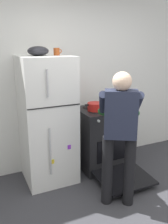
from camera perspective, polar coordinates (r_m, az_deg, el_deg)
kitchen_wall_back at (r=3.72m, az=-4.20°, el=7.60°), size 6.00×0.10×2.70m
refrigerator at (r=3.34m, az=-8.64°, el=-2.02°), size 0.68×0.72×1.73m
stove_range at (r=3.79m, az=4.53°, el=-6.26°), size 0.76×1.24×0.94m
person_cook at (r=2.79m, az=8.46°, el=-3.59°), size 0.69×0.76×1.60m
red_pot at (r=3.52m, az=2.71°, el=1.29°), size 0.33×0.23×0.11m
coffee_mug at (r=3.29m, az=-6.44°, el=13.98°), size 0.11×0.08×0.10m
pepper_mill at (r=3.95m, az=6.94°, el=3.03°), size 0.05×0.05×0.14m
mixing_bowl at (r=3.16m, az=-10.78°, el=13.96°), size 0.27×0.27×0.12m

